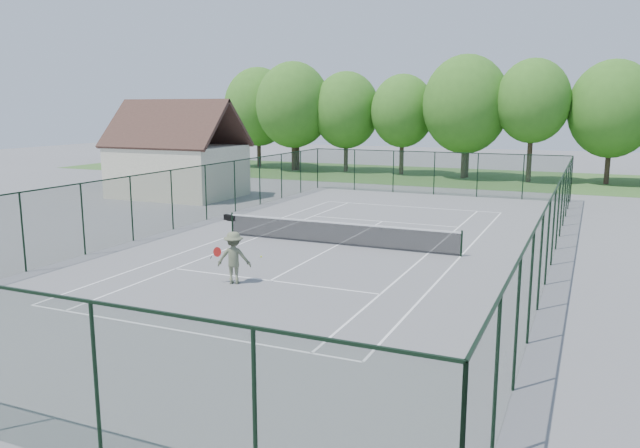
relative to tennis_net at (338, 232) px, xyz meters
The scene contains 10 objects.
ground 0.58m from the tennis_net, ahead, with size 140.00×140.00×0.00m, color slate.
grass_far 30.01m from the tennis_net, 90.00° to the left, with size 80.00×16.00×0.01m, color #416C2E.
court_lines 0.57m from the tennis_net, ahead, with size 11.05×23.85×0.01m.
tennis_net is the anchor object (origin of this frame).
fence_enclosure 0.98m from the tennis_net, ahead, with size 18.05×36.05×3.02m.
utility_building 19.04m from the tennis_net, 147.99° to the left, with size 8.60×6.27×6.63m.
tree_line_far 30.48m from the tennis_net, 90.00° to the left, with size 39.40×6.40×9.70m.
sports_bag_a 8.63m from the tennis_net, 156.77° to the left, with size 0.38×0.23×0.31m, color black.
sports_bag_b 8.31m from the tennis_net, 156.78° to the left, with size 0.40×0.25×0.31m, color black.
tennis_player 7.26m from the tennis_net, 97.93° to the right, with size 1.76×1.03×1.84m.
Camera 1 is at (10.26, -25.31, 6.07)m, focal length 35.00 mm.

